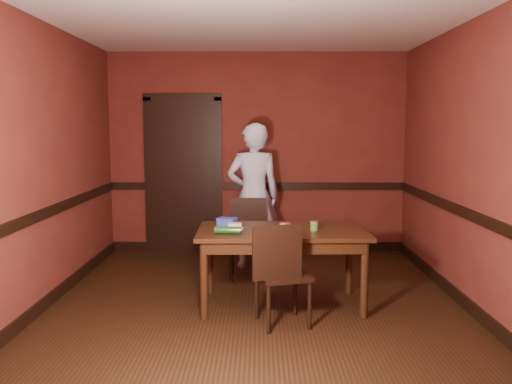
{
  "coord_description": "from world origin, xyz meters",
  "views": [
    {
      "loc": [
        0.04,
        -5.11,
        1.72
      ],
      "look_at": [
        0.0,
        0.35,
        1.05
      ],
      "focal_mm": 38.0,
      "sensor_mm": 36.0,
      "label": 1
    }
  ],
  "objects_px": {
    "person": "(253,196)",
    "sauce_jar": "(314,226)",
    "sandwich_plate": "(285,228)",
    "food_tub": "(227,222)",
    "chair_far": "(248,239)",
    "dining_table": "(282,267)",
    "chair_near": "(283,273)",
    "cheese_saucer": "(235,226)"
  },
  "relations": [
    {
      "from": "dining_table",
      "to": "chair_near",
      "type": "distance_m",
      "value": 0.5
    },
    {
      "from": "cheese_saucer",
      "to": "dining_table",
      "type": "bearing_deg",
      "value": -3.16
    },
    {
      "from": "cheese_saucer",
      "to": "food_tub",
      "type": "height_order",
      "value": "food_tub"
    },
    {
      "from": "cheese_saucer",
      "to": "food_tub",
      "type": "distance_m",
      "value": 0.17
    },
    {
      "from": "chair_near",
      "to": "sandwich_plate",
      "type": "bearing_deg",
      "value": -110.99
    },
    {
      "from": "sauce_jar",
      "to": "cheese_saucer",
      "type": "relative_size",
      "value": 0.53
    },
    {
      "from": "chair_near",
      "to": "person",
      "type": "bearing_deg",
      "value": -97.99
    },
    {
      "from": "sauce_jar",
      "to": "food_tub",
      "type": "distance_m",
      "value": 0.86
    },
    {
      "from": "chair_far",
      "to": "sandwich_plate",
      "type": "relative_size",
      "value": 3.19
    },
    {
      "from": "cheese_saucer",
      "to": "food_tub",
      "type": "relative_size",
      "value": 0.77
    },
    {
      "from": "person",
      "to": "chair_far",
      "type": "bearing_deg",
      "value": 74.9
    },
    {
      "from": "food_tub",
      "to": "dining_table",
      "type": "bearing_deg",
      "value": 2.7
    },
    {
      "from": "chair_near",
      "to": "sauce_jar",
      "type": "relative_size",
      "value": 10.3
    },
    {
      "from": "chair_far",
      "to": "dining_table",
      "type": "bearing_deg",
      "value": -70.54
    },
    {
      "from": "sandwich_plate",
      "to": "sauce_jar",
      "type": "xyz_separation_m",
      "value": [
        0.27,
        0.0,
        0.02
      ]
    },
    {
      "from": "cheese_saucer",
      "to": "chair_far",
      "type": "bearing_deg",
      "value": 83.72
    },
    {
      "from": "chair_far",
      "to": "chair_near",
      "type": "relative_size",
      "value": 0.98
    },
    {
      "from": "sandwich_plate",
      "to": "cheese_saucer",
      "type": "height_order",
      "value": "sandwich_plate"
    },
    {
      "from": "dining_table",
      "to": "chair_far",
      "type": "height_order",
      "value": "chair_far"
    },
    {
      "from": "person",
      "to": "cheese_saucer",
      "type": "relative_size",
      "value": 10.51
    },
    {
      "from": "sandwich_plate",
      "to": "food_tub",
      "type": "distance_m",
      "value": 0.6
    },
    {
      "from": "person",
      "to": "cheese_saucer",
      "type": "distance_m",
      "value": 1.42
    },
    {
      "from": "chair_near",
      "to": "sauce_jar",
      "type": "bearing_deg",
      "value": -141.98
    },
    {
      "from": "sauce_jar",
      "to": "chair_near",
      "type": "bearing_deg",
      "value": -125.93
    },
    {
      "from": "cheese_saucer",
      "to": "food_tub",
      "type": "bearing_deg",
      "value": 119.41
    },
    {
      "from": "dining_table",
      "to": "person",
      "type": "xyz_separation_m",
      "value": [
        -0.29,
        1.43,
        0.5
      ]
    },
    {
      "from": "cheese_saucer",
      "to": "sauce_jar",
      "type": "bearing_deg",
      "value": -7.01
    },
    {
      "from": "chair_far",
      "to": "sauce_jar",
      "type": "relative_size",
      "value": 10.13
    },
    {
      "from": "sandwich_plate",
      "to": "food_tub",
      "type": "bearing_deg",
      "value": 156.77
    },
    {
      "from": "chair_far",
      "to": "person",
      "type": "relative_size",
      "value": 0.51
    },
    {
      "from": "chair_far",
      "to": "person",
      "type": "xyz_separation_m",
      "value": [
        0.06,
        0.49,
        0.43
      ]
    },
    {
      "from": "chair_near",
      "to": "cheese_saucer",
      "type": "bearing_deg",
      "value": -66.24
    },
    {
      "from": "sauce_jar",
      "to": "sandwich_plate",
      "type": "bearing_deg",
      "value": -179.96
    },
    {
      "from": "chair_near",
      "to": "sandwich_plate",
      "type": "distance_m",
      "value": 0.53
    },
    {
      "from": "person",
      "to": "food_tub",
      "type": "distance_m",
      "value": 1.29
    },
    {
      "from": "chair_near",
      "to": "chair_far",
      "type": "bearing_deg",
      "value": -92.95
    },
    {
      "from": "food_tub",
      "to": "chair_far",
      "type": "bearing_deg",
      "value": 97.13
    },
    {
      "from": "chair_far",
      "to": "food_tub",
      "type": "relative_size",
      "value": 4.14
    },
    {
      "from": "food_tub",
      "to": "chair_near",
      "type": "bearing_deg",
      "value": -31.73
    },
    {
      "from": "dining_table",
      "to": "person",
      "type": "relative_size",
      "value": 0.91
    },
    {
      "from": "cheese_saucer",
      "to": "food_tub",
      "type": "xyz_separation_m",
      "value": [
        -0.08,
        0.15,
        0.02
      ]
    },
    {
      "from": "person",
      "to": "sauce_jar",
      "type": "relative_size",
      "value": 19.85
    }
  ]
}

